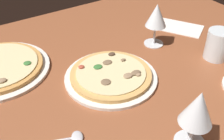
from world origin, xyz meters
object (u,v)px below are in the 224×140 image
object	(u,v)px
wine_glass_near	(198,110)
paper_menu	(178,27)
water_glass	(217,47)
spoon	(72,138)
wine_glass_far	(156,17)
pizza_main	(110,75)

from	to	relation	value
wine_glass_near	paper_menu	distance (cm)	59.74
water_glass	spoon	size ratio (longest dim) A/B	0.97
spoon	wine_glass_near	bearing A→B (deg)	144.60
wine_glass_near	water_glass	xyz separation A→B (cm)	(-34.14, -20.91, -6.42)
wine_glass_near	spoon	bearing A→B (deg)	-35.40
wine_glass_far	water_glass	xyz separation A→B (cm)	(-11.70, 18.38, -6.63)
pizza_main	wine_glass_near	world-z (taller)	wine_glass_near
wine_glass_near	paper_menu	bearing A→B (deg)	-131.73
wine_glass_near	spoon	size ratio (longest dim) A/B	1.51
wine_glass_far	water_glass	bearing A→B (deg)	122.47
wine_glass_far	spoon	world-z (taller)	wine_glass_far
paper_menu	spoon	xyz separation A→B (cm)	(61.75, 27.80, 0.31)
spoon	water_glass	bearing A→B (deg)	-175.13
water_glass	paper_menu	bearing A→B (deg)	-102.26
wine_glass_near	paper_menu	world-z (taller)	wine_glass_near
pizza_main	wine_glass_near	bearing A→B (deg)	93.77
water_glass	spoon	bearing A→B (deg)	4.87
wine_glass_near	water_glass	world-z (taller)	wine_glass_near
pizza_main	water_glass	distance (cm)	37.68
pizza_main	spoon	xyz separation A→B (cm)	(20.58, 14.88, -0.74)
paper_menu	wine_glass_far	bearing A→B (deg)	-15.53
wine_glass_near	paper_menu	size ratio (longest dim) A/B	0.81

